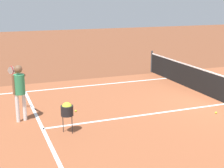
% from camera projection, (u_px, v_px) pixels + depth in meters
% --- Properties ---
extents(line_sideline_left, '(0.10, 11.89, 0.01)m').
position_uv_depth(line_sideline_left, '(37.00, 91.00, 13.23)').
color(line_sideline_left, white).
rests_on(line_sideline_left, ground_plane).
extents(line_service_near, '(8.22, 0.10, 0.01)m').
position_uv_depth(line_service_near, '(43.00, 129.00, 9.35)').
color(line_service_near, white).
rests_on(line_service_near, ground_plane).
extents(line_center_service, '(0.10, 6.40, 0.01)m').
position_uv_depth(line_center_service, '(144.00, 115.00, 10.47)').
color(line_center_service, white).
rests_on(line_center_service, ground_plane).
extents(player_near, '(1.23, 0.44, 1.71)m').
position_uv_depth(player_near, '(19.00, 86.00, 9.71)').
color(player_near, white).
rests_on(player_near, ground_plane).
extents(ball_hopper, '(0.34, 0.34, 0.87)m').
position_uv_depth(ball_hopper, '(67.00, 109.00, 8.92)').
color(ball_hopper, black).
rests_on(ball_hopper, ground_plane).
extents(tennis_ball_near_net, '(0.07, 0.07, 0.07)m').
position_uv_depth(tennis_ball_near_net, '(216.00, 113.00, 10.58)').
color(tennis_ball_near_net, '#CCE033').
rests_on(tennis_ball_near_net, ground_plane).
extents(tennis_ball_mid_court, '(0.07, 0.07, 0.07)m').
position_uv_depth(tennis_ball_mid_court, '(76.00, 111.00, 10.76)').
color(tennis_ball_mid_court, '#CCE033').
rests_on(tennis_ball_mid_court, ground_plane).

